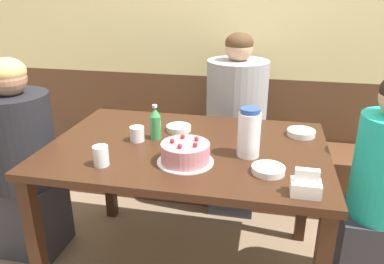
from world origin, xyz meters
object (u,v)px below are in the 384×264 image
at_px(bowl_rice_small, 301,133).
at_px(person_grey_tee, 236,126).
at_px(soju_bottle, 155,123).
at_px(napkin_holder, 306,185).
at_px(bowl_side_dish, 179,128).
at_px(bench_seat, 212,169).
at_px(bowl_soup_white, 268,170).
at_px(birthday_cake, 185,153).
at_px(person_pale_blue_shirt, 23,162).
at_px(glass_water_tall, 137,134).
at_px(glass_tumbler_short, 101,156).
at_px(water_pitcher, 249,133).
at_px(person_teal_shirt, 380,200).

height_order(bowl_rice_small, person_grey_tee, person_grey_tee).
xyz_separation_m(soju_bottle, napkin_holder, (0.71, -0.41, -0.05)).
height_order(bowl_side_dish, person_grey_tee, person_grey_tee).
bearing_deg(bench_seat, bowl_soup_white, -69.29).
relative_size(birthday_cake, person_grey_tee, 0.21).
xyz_separation_m(napkin_holder, person_pale_blue_shirt, (-1.47, 0.36, -0.22)).
xyz_separation_m(birthday_cake, glass_water_tall, (-0.29, 0.19, -0.01)).
height_order(birthday_cake, glass_tumbler_short, birthday_cake).
xyz_separation_m(bowl_rice_small, bowl_side_dish, (-0.64, -0.07, -0.00)).
relative_size(napkin_holder, bowl_soup_white, 0.79).
xyz_separation_m(napkin_holder, bowl_side_dish, (-0.62, 0.55, -0.02)).
height_order(bench_seat, napkin_holder, napkin_holder).
bearing_deg(birthday_cake, bench_seat, 92.01).
bearing_deg(person_pale_blue_shirt, bowl_side_dish, 12.48).
xyz_separation_m(bowl_side_dish, person_pale_blue_shirt, (-0.85, -0.19, -0.20)).
bearing_deg(bowl_rice_small, bowl_soup_white, -108.94).
distance_m(birthday_cake, water_pitcher, 0.30).
height_order(bowl_soup_white, person_pale_blue_shirt, person_pale_blue_shirt).
xyz_separation_m(birthday_cake, bowl_soup_white, (0.36, -0.03, -0.03)).
bearing_deg(bowl_rice_small, person_teal_shirt, -26.29).
height_order(bowl_rice_small, glass_water_tall, glass_water_tall).
height_order(bench_seat, glass_water_tall, glass_water_tall).
bearing_deg(bowl_rice_small, glass_tumbler_short, -148.12).
xyz_separation_m(bowl_rice_small, person_grey_tee, (-0.38, 0.47, -0.16)).
bearing_deg(water_pitcher, napkin_holder, -52.44).
bearing_deg(birthday_cake, bowl_rice_small, 40.09).
xyz_separation_m(bench_seat, person_teal_shirt, (0.93, -0.77, 0.31)).
bearing_deg(bowl_rice_small, bowl_side_dish, -174.17).
bearing_deg(glass_water_tall, person_teal_shirt, 2.69).
bearing_deg(bowl_rice_small, glass_water_tall, -163.24).
bearing_deg(bowl_soup_white, bowl_side_dish, 140.60).
bearing_deg(birthday_cake, napkin_holder, -19.29).
relative_size(water_pitcher, bowl_side_dish, 1.72).
height_order(glass_water_tall, person_pale_blue_shirt, person_pale_blue_shirt).
bearing_deg(glass_tumbler_short, bench_seat, 74.42).
relative_size(water_pitcher, bowl_soup_white, 1.63).
distance_m(water_pitcher, person_grey_tee, 0.83).
bearing_deg(person_teal_shirt, water_pitcher, 10.58).
relative_size(napkin_holder, bowl_side_dish, 0.84).
bearing_deg(napkin_holder, bowl_soup_white, 132.86).
bearing_deg(bowl_side_dish, person_teal_shirt, -6.85).
height_order(birthday_cake, bowl_soup_white, birthday_cake).
distance_m(bowl_soup_white, person_grey_tee, 0.97).
bearing_deg(glass_tumbler_short, person_pale_blue_shirt, 155.22).
xyz_separation_m(bowl_side_dish, glass_water_tall, (-0.17, -0.18, 0.02)).
height_order(napkin_holder, person_grey_tee, person_grey_tee).
bearing_deg(person_grey_tee, glass_water_tall, -30.88).
relative_size(glass_water_tall, person_pale_blue_shirt, 0.06).
height_order(water_pitcher, person_pale_blue_shirt, person_pale_blue_shirt).
relative_size(bowl_rice_small, person_grey_tee, 0.12).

